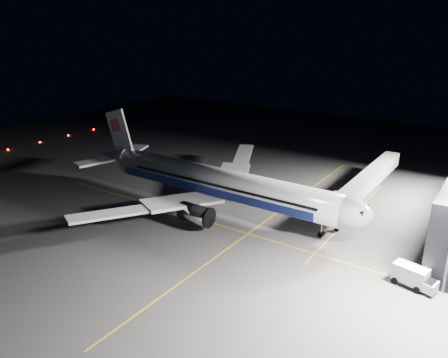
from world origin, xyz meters
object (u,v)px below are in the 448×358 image
service_truck (414,277)px  jet_bridge (366,182)px  safety_cone_c (268,200)px  safety_cone_b (211,195)px  airliner (215,182)px  safety_cone_a (222,187)px  baggage_tug (233,188)px

service_truck → jet_bridge: bearing=132.1°
safety_cone_c → service_truck: bearing=-26.4°
jet_bridge → safety_cone_b: size_ratio=59.04×
airliner → service_truck: 38.32m
safety_cone_a → safety_cone_b: bearing=-79.6°
jet_bridge → safety_cone_a: bearing=-162.8°
jet_bridge → service_truck: (14.45, -24.94, -3.03)m
jet_bridge → safety_cone_c: (-16.15, -9.74, -4.25)m
service_truck → safety_cone_b: (-41.31, 10.88, -1.26)m
service_truck → airliner: bearing=-178.4°
airliner → baggage_tug: bearing=101.6°
service_truck → safety_cone_b: size_ratio=10.29×
safety_cone_a → safety_cone_c: (11.71, -1.11, 0.05)m
service_truck → safety_cone_c: size_ratio=8.98×
baggage_tug → safety_cone_c: 8.77m
service_truck → safety_cone_a: size_ratio=10.50×
baggage_tug → safety_cone_a: baggage_tug is taller
safety_cone_a → safety_cone_b: size_ratio=0.98×
safety_cone_a → safety_cone_c: size_ratio=0.86×
jet_bridge → safety_cone_b: 30.63m
jet_bridge → safety_cone_b: jet_bridge is taller
jet_bridge → safety_cone_a: 29.48m
airliner → safety_cone_c: (6.92, 8.32, -4.83)m
baggage_tug → safety_cone_c: size_ratio=3.91×
airliner → safety_cone_b: bearing=133.5°
baggage_tug → safety_cone_a: (-2.97, 0.54, -0.56)m
airliner → jet_bridge: airliner is taller
baggage_tug → safety_cone_c: baggage_tug is taller
airliner → safety_cone_a: bearing=116.9°
baggage_tug → safety_cone_c: (8.74, -0.57, -0.51)m
airliner → service_truck: (37.52, -6.88, -3.62)m
service_truck → safety_cone_b: service_truck is taller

